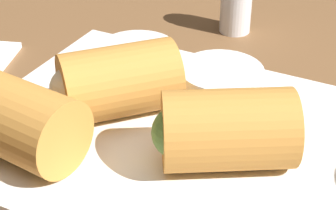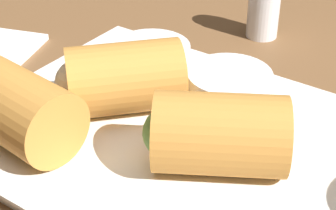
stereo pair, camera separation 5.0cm
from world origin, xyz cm
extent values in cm
cube|color=brown|center=(0.00, 0.00, 1.00)|extent=(180.00, 140.00, 2.00)
cube|color=white|center=(-2.66, -2.91, 2.60)|extent=(30.09, 24.77, 1.20)
cube|color=white|center=(-2.66, -2.91, 3.35)|extent=(31.29, 25.76, 0.30)
cylinder|color=#C68438|center=(-7.37, -2.33, 6.44)|extent=(10.65, 10.80, 5.88)
sphere|color=beige|center=(-9.95, -5.07, 6.44)|extent=(3.82, 3.82, 3.82)
cylinder|color=#C68438|center=(3.00, -4.66, 6.44)|extent=(10.99, 9.77, 5.88)
sphere|color=#56843D|center=(-0.25, -6.56, 6.44)|extent=(3.82, 3.82, 3.82)
cylinder|color=#C68438|center=(-10.97, -10.51, 6.44)|extent=(9.87, 6.83, 5.88)
cylinder|color=white|center=(-0.83, 3.54, 4.90)|extent=(7.22, 7.22, 2.80)
cylinder|color=#477038|center=(-0.83, 3.54, 6.05)|extent=(5.92, 5.92, 0.50)
cylinder|color=white|center=(-9.23, 3.81, 4.90)|extent=(7.22, 7.22, 2.80)
cylinder|color=beige|center=(-9.23, 3.81, 6.05)|extent=(5.92, 5.92, 0.50)
cylinder|color=silver|center=(-5.68, 19.60, 5.06)|extent=(3.45, 3.45, 6.11)
camera|label=1|loc=(13.89, -35.42, 29.49)|focal=60.00mm
camera|label=2|loc=(18.19, -32.84, 29.49)|focal=60.00mm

